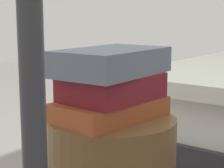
% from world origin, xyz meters
% --- Properties ---
extents(book_rust, '(0.30, 0.20, 0.05)m').
position_xyz_m(book_rust, '(0.01, 0.00, 0.47)').
color(book_rust, '#994723').
rests_on(book_rust, side_table).
extents(book_maroon, '(0.25, 0.19, 0.06)m').
position_xyz_m(book_maroon, '(-0.00, -0.00, 0.53)').
color(book_maroon, maroon).
rests_on(book_maroon, book_rust).
extents(book_slate, '(0.29, 0.18, 0.06)m').
position_xyz_m(book_slate, '(0.00, -0.00, 0.59)').
color(book_slate, slate).
rests_on(book_slate, book_maroon).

